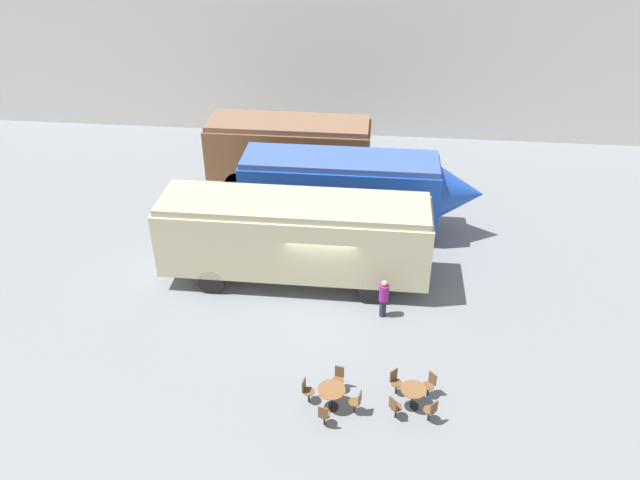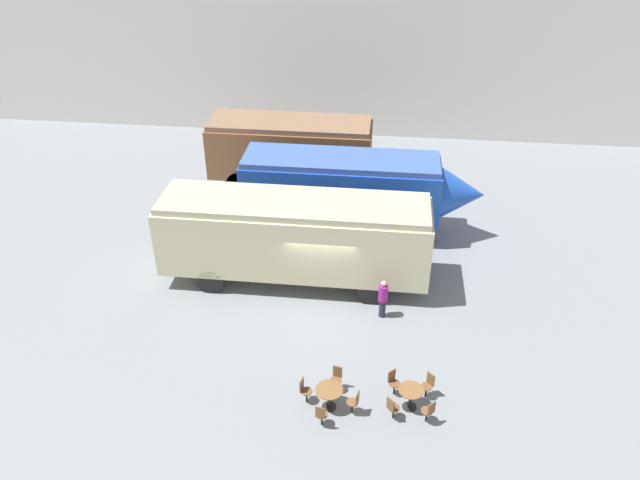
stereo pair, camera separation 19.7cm
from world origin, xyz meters
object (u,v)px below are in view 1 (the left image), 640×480
at_px(streamlined_locomotive, 357,187).
at_px(cafe_chair_0, 339,377).
at_px(visitor_person, 384,297).
at_px(passenger_coach_wooden, 289,148).
at_px(cafe_table_near, 331,393).
at_px(cafe_table_mid, 413,393).
at_px(passenger_coach_vintage, 295,234).

relative_size(streamlined_locomotive, cafe_chair_0, 11.67).
height_order(streamlined_locomotive, visitor_person, streamlined_locomotive).
bearing_deg(passenger_coach_wooden, visitor_person, -63.50).
xyz_separation_m(streamlined_locomotive, cafe_table_near, (-0.15, -10.35, -1.57)).
xyz_separation_m(streamlined_locomotive, cafe_table_mid, (2.26, -10.07, -1.59)).
relative_size(streamlined_locomotive, cafe_table_near, 12.26).
xyz_separation_m(streamlined_locomotive, visitor_person, (1.30, -5.83, -1.31)).
bearing_deg(visitor_person, passenger_coach_vintage, 150.43).
xyz_separation_m(cafe_table_near, cafe_table_mid, (2.41, 0.27, -0.02)).
bearing_deg(visitor_person, streamlined_locomotive, 102.52).
height_order(passenger_coach_vintage, cafe_chair_0, passenger_coach_vintage).
bearing_deg(passenger_coach_vintage, visitor_person, -29.57).
height_order(passenger_coach_vintage, cafe_table_near, passenger_coach_vintage).
distance_m(passenger_coach_wooden, cafe_table_mid, 15.01).
bearing_deg(streamlined_locomotive, passenger_coach_vintage, -118.74).
xyz_separation_m(passenger_coach_wooden, cafe_table_near, (3.31, -14.06, -1.56)).
bearing_deg(cafe_chair_0, visitor_person, 172.27).
height_order(cafe_chair_0, visitor_person, visitor_person).
distance_m(cafe_table_mid, visitor_person, 4.36).
relative_size(cafe_table_near, cafe_table_mid, 1.09).
relative_size(cafe_table_near, visitor_person, 0.54).
height_order(passenger_coach_wooden, passenger_coach_vintage, passenger_coach_wooden).
bearing_deg(passenger_coach_wooden, passenger_coach_vintage, -80.06).
height_order(passenger_coach_vintage, visitor_person, passenger_coach_vintage).
distance_m(streamlined_locomotive, cafe_table_mid, 10.45).
xyz_separation_m(streamlined_locomotive, passenger_coach_vintage, (-2.13, -3.89, -0.11)).
height_order(streamlined_locomotive, cafe_chair_0, streamlined_locomotive).
distance_m(passenger_coach_vintage, cafe_chair_0, 6.26).
height_order(passenger_coach_vintage, cafe_table_mid, passenger_coach_vintage).
distance_m(streamlined_locomotive, passenger_coach_vintage, 4.44).
xyz_separation_m(passenger_coach_vintage, cafe_chair_0, (2.13, -5.69, -1.52)).
relative_size(passenger_coach_wooden, visitor_person, 4.99).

